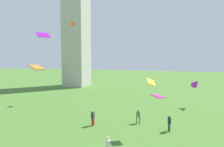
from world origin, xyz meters
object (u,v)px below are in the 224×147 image
person_1 (138,116)px  kite_flying_1 (151,82)px  kite_flying_4 (196,83)px  kite_flying_5 (158,96)px  person_0 (93,117)px  kite_flying_3 (43,35)px  kite_flying_0 (72,25)px  person_2 (169,122)px  person_3 (108,146)px  kite_flying_6 (37,67)px

person_1 → kite_flying_1: bearing=-59.6°
person_1 → kite_flying_4: 12.76m
kite_flying_5 → person_0: bearing=13.1°
kite_flying_3 → kite_flying_0: bearing=-133.1°
person_1 → kite_flying_0: 21.11m
person_2 → kite_flying_0: 24.12m
person_3 → kite_flying_5: kite_flying_5 is taller
person_0 → kite_flying_6: size_ratio=0.94×
person_2 → person_3: (-4.43, -6.91, -0.04)m
person_3 → kite_flying_6: (-9.58, 3.83, 5.74)m
person_2 → kite_flying_5: 7.31m
person_3 → kite_flying_3: (-10.55, 6.31, 9.60)m
person_3 → kite_flying_5: 5.40m
person_0 → person_2: (8.30, 0.95, -0.05)m
person_0 → kite_flying_4: bearing=135.4°
kite_flying_0 → kite_flying_6: (3.41, -13.72, -7.15)m
person_2 → kite_flying_1: 4.92m
person_2 → person_0: bearing=85.8°
kite_flying_4 → kite_flying_5: 18.18m
kite_flying_6 → kite_flying_3: bearing=-44.5°
kite_flying_1 → kite_flying_3: size_ratio=0.79×
person_2 → kite_flying_1: size_ratio=1.24×
person_3 → kite_flying_1: size_ratio=1.19×
person_3 → kite_flying_3: kite_flying_3 is taller
person_0 → person_3: (3.87, -5.96, -0.09)m
person_0 → person_3: size_ratio=1.10×
kite_flying_0 → kite_flying_6: size_ratio=0.80×
person_3 → kite_flying_6: bearing=-150.4°
person_2 → kite_flying_1: (-1.82, -1.44, 4.34)m
kite_flying_0 → kite_flying_4: bearing=134.3°
person_0 → kite_flying_0: size_ratio=1.18×
kite_flying_3 → kite_flying_5: kite_flying_3 is taller
person_2 → kite_flying_3: 17.78m
kite_flying_4 → kite_flying_6: kite_flying_6 is taller
kite_flying_4 → person_3: bearing=-135.4°
person_1 → kite_flying_5: 8.90m
person_2 → kite_flying_4: 12.38m
kite_flying_3 → kite_flying_6: (0.97, -2.48, -3.86)m
person_0 → kite_flying_5: kite_flying_5 is taller
kite_flying_0 → kite_flying_5: 25.25m
person_0 → kite_flying_6: (-5.71, -2.13, 5.65)m
person_2 → kite_flying_0: size_ratio=1.11×
person_0 → kite_flying_4: kite_flying_4 is taller
person_3 → kite_flying_6: kite_flying_6 is taller
person_3 → person_2: bearing=108.7°
kite_flying_3 → person_1: bearing=134.4°
kite_flying_3 → kite_flying_5: size_ratio=1.51×
kite_flying_3 → person_3: bearing=93.8°
kite_flying_1 → person_0: bearing=69.5°
kite_flying_3 → kite_flying_4: size_ratio=0.87×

